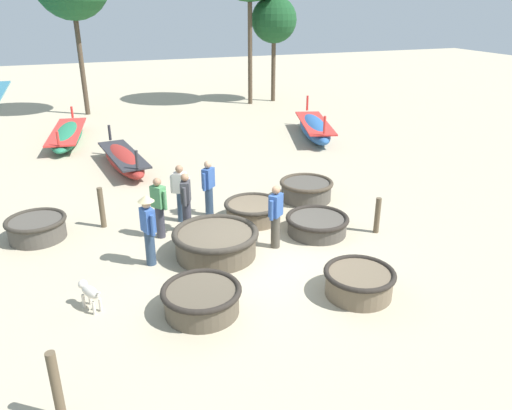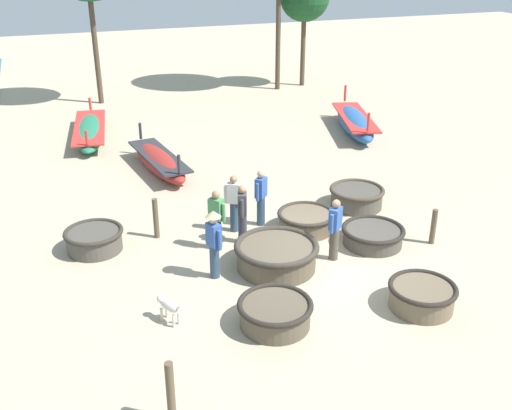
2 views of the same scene
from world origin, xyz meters
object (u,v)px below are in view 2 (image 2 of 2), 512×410
at_px(coracle_upturned, 276,255).
at_px(fisherman_crouching, 234,202).
at_px(fisherman_hauling, 214,240).
at_px(fisherman_by_coracle, 217,218).
at_px(fisherman_standing_right, 335,228).
at_px(coracle_beside_post, 94,239).
at_px(mooring_post_shoreline, 171,393).
at_px(fisherman_with_hat, 242,213).
at_px(coracle_front_left, 275,313).
at_px(coracle_weathered, 306,220).
at_px(dog, 168,306).
at_px(long_boat_blue_hull, 355,122).
at_px(fisherman_standing_left, 261,196).
at_px(coracle_far_right, 357,197).
at_px(mooring_post_inland, 156,218).
at_px(long_boat_white_hull, 159,161).
at_px(long_boat_green_hull, 90,131).
at_px(mooring_post_mid_beach, 433,227).
at_px(coracle_far_left, 373,235).
at_px(coracle_tilted, 422,295).

height_order(coracle_upturned, fisherman_crouching, fisherman_crouching).
height_order(fisherman_hauling, fisherman_crouching, fisherman_hauling).
distance_m(fisherman_by_coracle, fisherman_standing_right, 2.89).
distance_m(coracle_beside_post, mooring_post_shoreline, 6.37).
bearing_deg(fisherman_with_hat, fisherman_standing_right, -41.49).
xyz_separation_m(coracle_front_left, fisherman_hauling, (-0.61, 2.20, 0.67)).
relative_size(coracle_weathered, dog, 2.48).
distance_m(long_boat_blue_hull, fisherman_hauling, 12.11).
bearing_deg(fisherman_standing_left, coracle_far_right, 2.86).
bearing_deg(fisherman_standing_right, fisherman_crouching, 128.03).
bearing_deg(mooring_post_inland, coracle_far_right, -0.77).
relative_size(coracle_beside_post, fisherman_with_hat, 0.93).
distance_m(coracle_upturned, fisherman_standing_left, 2.38).
height_order(long_boat_white_hull, mooring_post_shoreline, mooring_post_shoreline).
height_order(coracle_upturned, mooring_post_shoreline, mooring_post_shoreline).
distance_m(coracle_beside_post, fisherman_crouching, 3.65).
distance_m(coracle_far_right, long_boat_blue_hull, 7.24).
bearing_deg(coracle_front_left, fisherman_with_hat, 81.33).
bearing_deg(coracle_upturned, mooring_post_inland, 132.83).
bearing_deg(fisherman_by_coracle, fisherman_standing_left, 30.71).
xyz_separation_m(coracle_weathered, coracle_front_left, (-2.35, -3.66, 0.00)).
relative_size(coracle_upturned, long_boat_blue_hull, 0.42).
relative_size(long_boat_green_hull, fisherman_by_coracle, 3.28).
bearing_deg(fisherman_standing_left, coracle_upturned, -101.60).
relative_size(fisherman_hauling, fisherman_standing_right, 1.06).
xyz_separation_m(coracle_far_right, coracle_front_left, (-4.35, -4.54, -0.02)).
height_order(coracle_beside_post, long_boat_blue_hull, long_boat_blue_hull).
height_order(fisherman_crouching, mooring_post_shoreline, fisherman_crouching).
height_order(long_boat_blue_hull, mooring_post_mid_beach, long_boat_blue_hull).
bearing_deg(coracle_front_left, mooring_post_shoreline, -143.65).
bearing_deg(fisherman_standing_left, fisherman_with_hat, -135.01).
xyz_separation_m(coracle_far_left, mooring_post_mid_beach, (1.45, -0.48, 0.21)).
xyz_separation_m(coracle_weathered, fisherman_standing_right, (-0.02, -1.65, 0.55)).
xyz_separation_m(mooring_post_inland, mooring_post_shoreline, (-1.08, -6.48, 0.04)).
xyz_separation_m(coracle_tilted, coracle_front_left, (-3.12, 0.49, -0.01)).
distance_m(dog, mooring_post_shoreline, 2.78).
xyz_separation_m(coracle_far_right, fisherman_by_coracle, (-4.50, -1.04, 0.52)).
height_order(coracle_far_right, coracle_front_left, coracle_far_right).
bearing_deg(coracle_front_left, mooring_post_mid_beach, 20.37).
relative_size(fisherman_with_hat, mooring_post_inland, 1.44).
distance_m(long_boat_blue_hull, dog, 14.02).
bearing_deg(mooring_post_mid_beach, coracle_front_left, -159.63).
distance_m(coracle_tilted, fisherman_hauling, 4.64).
bearing_deg(mooring_post_mid_beach, coracle_upturned, 176.92).
height_order(coracle_far_right, mooring_post_mid_beach, mooring_post_mid_beach).
bearing_deg(fisherman_by_coracle, fisherman_with_hat, 7.40).
distance_m(coracle_far_left, fisherman_crouching, 3.66).
height_order(coracle_weathered, coracle_tilted, coracle_tilted).
distance_m(long_boat_white_hull, dog, 8.62).
relative_size(long_boat_green_hull, mooring_post_shoreline, 4.42).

